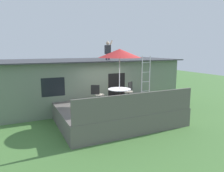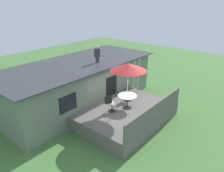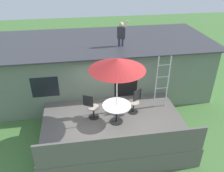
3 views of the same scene
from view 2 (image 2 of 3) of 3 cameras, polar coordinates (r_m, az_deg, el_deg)
ground_plane at (r=12.33m, az=3.14°, el=-9.08°), size 40.00×40.00×0.00m
house at (r=13.93m, az=-8.65°, el=0.80°), size 10.50×4.50×2.73m
deck at (r=12.12m, az=3.17°, el=-7.46°), size 5.28×3.94×0.80m
deck_railing at (r=10.83m, az=11.47°, el=-6.64°), size 5.18×0.08×0.90m
patio_table at (r=11.69m, az=4.07°, el=-3.22°), size 1.04×1.04×0.74m
patio_umbrella at (r=11.05m, az=4.32°, el=5.05°), size 1.90×1.90×2.54m
step_ladder at (r=13.35m, az=6.46°, el=2.38°), size 0.52×0.04×2.20m
person_figure at (r=13.25m, az=-3.91°, el=8.80°), size 0.47×0.20×1.11m
patio_chair_left at (r=11.36m, az=-0.34°, el=-4.67°), size 0.59×0.44×0.92m
patio_chair_right at (r=12.64m, az=4.26°, el=-1.85°), size 0.56×0.46×0.92m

